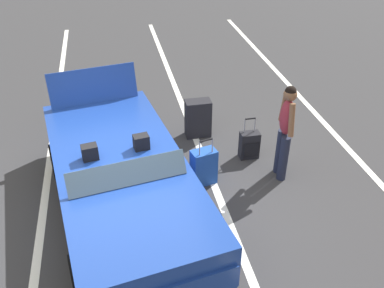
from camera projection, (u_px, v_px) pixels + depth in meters
name	position (u px, v px, depth m)	size (l,w,h in m)	color
ground_plane	(126.00, 212.00, 6.41)	(80.00, 80.00, 0.00)	#333335
lot_line_near	(42.00, 223.00, 6.20)	(18.00, 0.12, 0.01)	silver
lot_line_mid	(219.00, 199.00, 6.66)	(18.00, 0.12, 0.01)	silver
lot_line_far	(374.00, 177.00, 7.12)	(18.00, 0.12, 0.01)	silver
convertible_car	(125.00, 189.00, 5.93)	(4.36, 2.39, 1.53)	navy
suitcase_large_black	(198.00, 118.00, 8.05)	(0.30, 0.48, 0.74)	black
suitcase_medium_bright	(204.00, 167.00, 6.84)	(0.33, 0.44, 0.88)	#1E479E
suitcase_small_carryon	(249.00, 145.00, 7.49)	(0.22, 0.34, 0.77)	black
traveler_person	(286.00, 128.00, 6.67)	(0.61, 0.25, 1.65)	#1E2338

